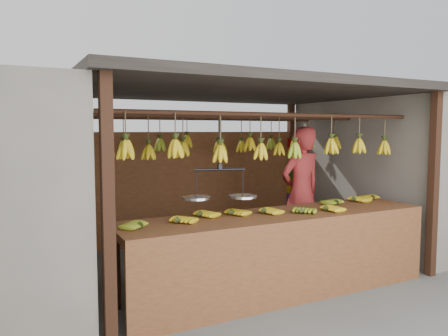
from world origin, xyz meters
TOP-DOWN VIEW (x-y plane):
  - ground at (0.00, 0.00)m, footprint 80.00×80.00m
  - stall at (0.00, 0.33)m, footprint 4.30×3.30m
  - neighbor_right at (3.60, 0.00)m, footprint 3.00×3.00m
  - counter at (-0.04, -1.23)m, footprint 3.64×0.83m
  - hanging_bananas at (0.01, -0.00)m, footprint 3.64×2.24m
  - balance_scale at (-0.72, -1.00)m, footprint 0.77×0.44m
  - vendor at (1.04, -0.09)m, footprint 0.72×0.51m
  - bag_bundles at (1.94, 1.35)m, footprint 0.08×0.26m

SIDE VIEW (x-z plane):
  - ground at x=0.00m, z-range 0.00..0.00m
  - counter at x=-0.04m, z-range 0.24..1.20m
  - vendor at x=1.04m, z-range 0.00..1.88m
  - bag_bundles at x=1.94m, z-range 0.31..1.65m
  - neighbor_right at x=3.60m, z-range 0.00..2.30m
  - balance_scale at x=-0.72m, z-range 0.71..1.61m
  - hanging_bananas at x=0.01m, z-range 1.42..1.79m
  - stall at x=0.00m, z-range 0.77..3.17m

